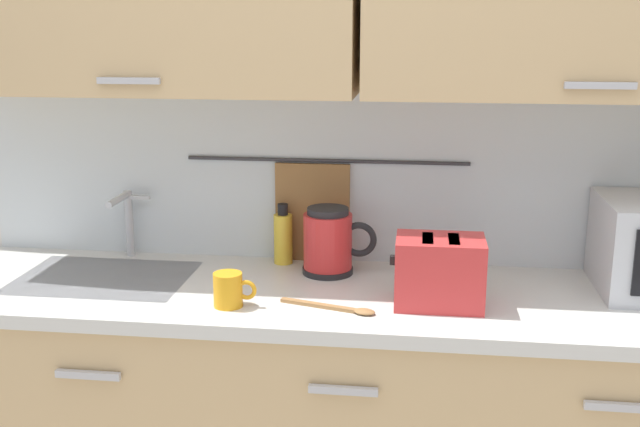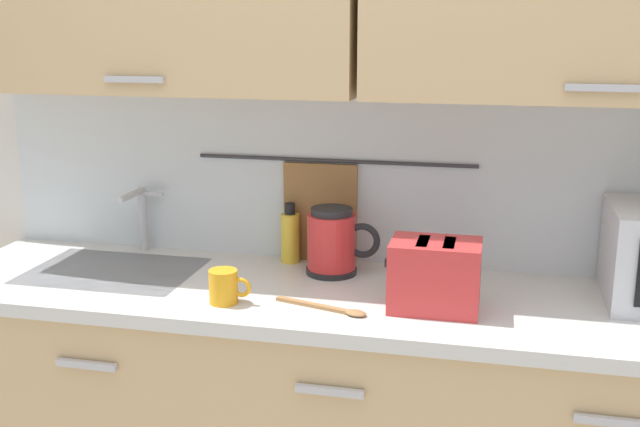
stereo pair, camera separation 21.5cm
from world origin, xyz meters
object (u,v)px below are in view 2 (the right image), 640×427
object	(u,v)px
dish_soap_bottle	(290,236)
mug_near_sink	(224,287)
toaster	(435,275)
electric_kettle	(333,242)
wooden_spoon	(331,309)

from	to	relation	value
dish_soap_bottle	mug_near_sink	bearing A→B (deg)	-100.99
dish_soap_bottle	toaster	size ratio (longest dim) A/B	0.77
electric_kettle	dish_soap_bottle	distance (m)	0.18
dish_soap_bottle	mug_near_sink	distance (m)	0.41
toaster	wooden_spoon	world-z (taller)	toaster
dish_soap_bottle	toaster	distance (m)	0.58
mug_near_sink	toaster	bearing A→B (deg)	8.72
mug_near_sink	dish_soap_bottle	bearing A→B (deg)	79.01
electric_kettle	dish_soap_bottle	size ratio (longest dim) A/B	1.16
electric_kettle	mug_near_sink	distance (m)	0.40
wooden_spoon	dish_soap_bottle	bearing A→B (deg)	119.32
dish_soap_bottle	wooden_spoon	bearing A→B (deg)	-60.68
mug_near_sink	toaster	xyz separation A→B (m)	(0.57, 0.09, 0.05)
electric_kettle	toaster	xyz separation A→B (m)	(0.33, -0.23, -0.01)
electric_kettle	wooden_spoon	world-z (taller)	electric_kettle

